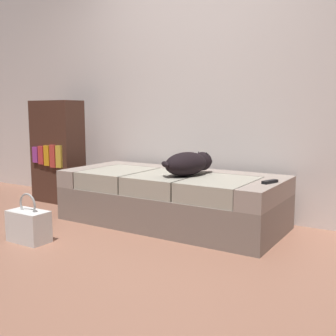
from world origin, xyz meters
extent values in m
plane|color=#98644F|center=(0.00, 0.00, 0.00)|extent=(10.00, 10.00, 0.00)
cube|color=silver|center=(0.00, 1.58, 1.40)|extent=(6.40, 0.10, 2.80)
cube|color=slate|center=(0.00, 1.01, 0.15)|extent=(1.94, 0.85, 0.30)
cube|color=gray|center=(-0.87, 1.01, 0.38)|extent=(0.20, 0.85, 0.15)
cube|color=gray|center=(0.87, 1.01, 0.38)|extent=(0.20, 0.85, 0.15)
cube|color=gray|center=(0.00, 1.33, 0.38)|extent=(1.54, 0.20, 0.15)
cube|color=#A19A89|center=(-0.51, 0.91, 0.38)|extent=(0.50, 0.63, 0.15)
cube|color=#A19A89|center=(0.00, 0.91, 0.38)|extent=(0.50, 0.63, 0.15)
cube|color=#A19A89|center=(0.51, 0.91, 0.38)|extent=(0.50, 0.63, 0.15)
ellipsoid|color=black|center=(0.18, 0.95, 0.55)|extent=(0.34, 0.48, 0.20)
sphere|color=black|center=(0.23, 1.15, 0.56)|extent=(0.16, 0.16, 0.16)
ellipsoid|color=black|center=(0.25, 1.22, 0.55)|extent=(0.08, 0.11, 0.06)
cone|color=black|center=(0.19, 1.16, 0.62)|extent=(0.04, 0.04, 0.05)
cone|color=black|center=(0.28, 1.14, 0.62)|extent=(0.04, 0.04, 0.05)
ellipsoid|color=black|center=(0.09, 0.77, 0.56)|extent=(0.16, 0.15, 0.05)
cube|color=black|center=(0.89, 0.97, 0.46)|extent=(0.09, 0.16, 0.02)
cube|color=silver|center=(-0.65, 0.00, 0.12)|extent=(0.32, 0.18, 0.24)
torus|color=#999896|center=(-0.65, 0.00, 0.29)|extent=(0.18, 0.02, 0.18)
cube|color=#46291E|center=(-1.52, 1.12, 0.55)|extent=(0.56, 0.28, 1.10)
cube|color=#983791|center=(-1.70, 0.97, 0.52)|extent=(0.08, 0.02, 0.17)
cube|color=#C03435|center=(-1.61, 0.97, 0.52)|extent=(0.08, 0.02, 0.20)
cube|color=orange|center=(-1.52, 0.97, 0.52)|extent=(0.08, 0.02, 0.21)
cube|color=#C03A31|center=(-1.43, 0.97, 0.52)|extent=(0.08, 0.02, 0.24)
cube|color=gold|center=(-1.34, 0.97, 0.52)|extent=(0.08, 0.02, 0.23)
camera|label=1|loc=(1.85, -1.99, 0.99)|focal=43.57mm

